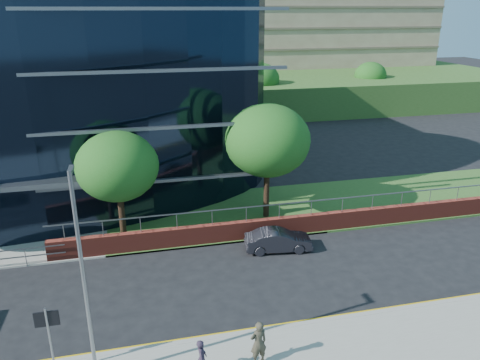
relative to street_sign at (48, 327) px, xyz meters
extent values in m
cube|color=#2D511E|center=(19.50, 12.59, -2.09)|extent=(36.00, 8.00, 0.12)
cube|color=maroon|center=(15.50, 8.89, -1.55)|extent=(34.00, 0.40, 1.20)
cube|color=slate|center=(15.50, 8.89, -0.07)|extent=(34.00, 0.06, 0.06)
cube|color=#2D511E|center=(27.50, 57.59, -0.15)|extent=(60.00, 42.00, 4.00)
cylinder|color=slate|center=(0.00, -0.01, -0.60)|extent=(0.08, 0.08, 2.80)
cube|color=black|center=(0.00, 0.01, 0.35)|extent=(0.85, 0.06, 0.60)
cylinder|color=black|center=(2.50, 10.59, -0.61)|extent=(0.36, 0.36, 3.08)
ellipsoid|color=#1E4614|center=(2.50, 10.59, 2.40)|extent=(4.62, 4.62, 3.93)
cylinder|color=black|center=(11.50, 11.59, -0.39)|extent=(0.36, 0.36, 3.52)
ellipsoid|color=#1E4614|center=(11.50, 11.59, 3.05)|extent=(5.28, 5.28, 4.49)
cylinder|color=black|center=(19.50, 41.59, -0.61)|extent=(0.36, 0.36, 3.08)
ellipsoid|color=#1E4614|center=(19.50, 41.59, 2.40)|extent=(4.62, 4.62, 3.93)
cylinder|color=black|center=(35.50, 43.59, -0.72)|extent=(0.36, 0.36, 2.86)
ellipsoid|color=#1E4614|center=(35.50, 43.59, 2.08)|extent=(4.29, 4.29, 3.65)
cylinder|color=slate|center=(1.50, -0.61, 2.00)|extent=(0.14, 0.14, 8.00)
cube|color=slate|center=(1.50, -0.26, 5.90)|extent=(0.15, 0.70, 0.12)
imported|color=black|center=(10.95, 7.24, -1.53)|extent=(3.89, 1.76, 1.24)
imported|color=#271D2C|center=(5.28, -1.39, -1.24)|extent=(0.45, 0.61, 1.52)
imported|color=#393528|center=(7.45, -1.24, -1.08)|extent=(0.73, 0.54, 1.83)
camera|label=1|loc=(3.49, -14.99, 10.67)|focal=35.00mm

